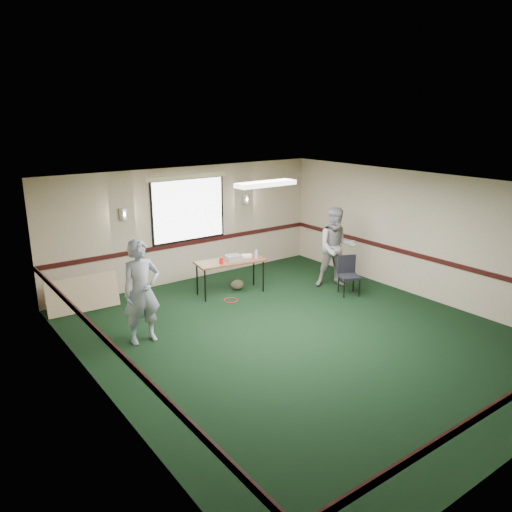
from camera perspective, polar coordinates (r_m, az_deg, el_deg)
ground at (r=9.18m, az=4.86°, el=-9.06°), size 8.00×8.00×0.00m
room_shell at (r=10.26m, az=-2.72°, el=3.07°), size 8.00×8.02×8.00m
folding_table at (r=10.98m, az=-2.96°, el=-0.80°), size 1.59×0.84×0.76m
projector at (r=10.98m, az=-2.63°, el=-0.19°), size 0.37×0.32×0.11m
game_console at (r=11.22m, az=-1.08°, el=0.03°), size 0.28×0.26×0.06m
red_cup at (r=10.74m, az=-3.97°, el=-0.53°), size 0.09×0.09×0.13m
water_bottle at (r=11.10m, az=0.02°, el=0.21°), size 0.06×0.06×0.19m
duffel_bag at (r=11.37m, az=-2.16°, el=-3.31°), size 0.38×0.33×0.23m
cable_coil at (r=10.77m, az=-2.87°, el=-5.05°), size 0.40×0.40×0.02m
folded_table at (r=10.68m, az=-19.18°, el=-4.11°), size 1.44×0.28×0.73m
conference_chair at (r=11.21m, az=10.48°, el=-1.79°), size 0.56×0.57×0.85m
person_left at (r=8.82m, az=-12.94°, el=-4.01°), size 0.68×0.46×1.84m
person_right at (r=11.51m, az=9.15°, el=0.96°), size 1.13×1.08×1.85m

